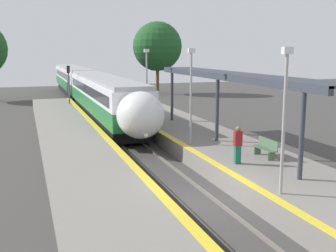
% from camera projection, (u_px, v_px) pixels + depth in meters
% --- Properties ---
extents(ground_plane, '(120.00, 120.00, 0.00)m').
position_uv_depth(ground_plane, '(198.00, 204.00, 16.61)').
color(ground_plane, '#423F3D').
extents(rail_left, '(0.08, 90.00, 0.15)m').
position_uv_depth(rail_left, '(181.00, 204.00, 16.37)').
color(rail_left, slate).
rests_on(rail_left, ground_plane).
extents(rail_right, '(0.08, 90.00, 0.15)m').
position_uv_depth(rail_right, '(215.00, 200.00, 16.82)').
color(rail_right, slate).
rests_on(rail_right, ground_plane).
extents(train, '(2.90, 47.29, 3.85)m').
position_uv_depth(train, '(86.00, 86.00, 44.93)').
color(train, black).
rests_on(train, ground_plane).
extents(platform_right, '(4.79, 64.00, 0.88)m').
position_uv_depth(platform_right, '(285.00, 183.00, 17.80)').
color(platform_right, gray).
rests_on(platform_right, ground_plane).
extents(platform_left, '(3.93, 64.00, 0.88)m').
position_uv_depth(platform_left, '(108.00, 203.00, 15.40)').
color(platform_left, gray).
rests_on(platform_left, ground_plane).
extents(platform_bench, '(0.44, 1.68, 0.89)m').
position_uv_depth(platform_bench, '(266.00, 147.00, 20.30)').
color(platform_bench, '#4C6B4C').
rests_on(platform_bench, platform_right).
extents(person_waiting, '(0.36, 0.23, 1.73)m').
position_uv_depth(person_waiting, '(238.00, 144.00, 19.03)').
color(person_waiting, '#1E604C').
rests_on(person_waiting, platform_right).
extents(railway_signal, '(0.28, 0.28, 4.56)m').
position_uv_depth(railway_signal, '(69.00, 84.00, 40.47)').
color(railway_signal, '#59595E').
rests_on(railway_signal, ground_plane).
extents(lamppost_near, '(0.36, 0.20, 5.20)m').
position_uv_depth(lamppost_near, '(284.00, 112.00, 14.63)').
color(lamppost_near, '#9E9EA3').
rests_on(lamppost_near, platform_right).
extents(lamppost_mid, '(0.36, 0.20, 5.20)m').
position_uv_depth(lamppost_mid, '(191.00, 90.00, 22.77)').
color(lamppost_mid, '#9E9EA3').
rests_on(lamppost_mid, platform_right).
extents(lamppost_far, '(0.36, 0.20, 5.20)m').
position_uv_depth(lamppost_far, '(147.00, 80.00, 30.92)').
color(lamppost_far, '#9E9EA3').
rests_on(lamppost_far, platform_right).
extents(station_canopy, '(2.02, 18.46, 3.86)m').
position_uv_depth(station_canopy, '(227.00, 77.00, 23.60)').
color(station_canopy, '#333842').
rests_on(station_canopy, platform_right).
extents(background_tree_right, '(6.77, 6.77, 9.94)m').
position_uv_depth(background_tree_right, '(157.00, 46.00, 57.86)').
color(background_tree_right, brown).
rests_on(background_tree_right, ground_plane).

